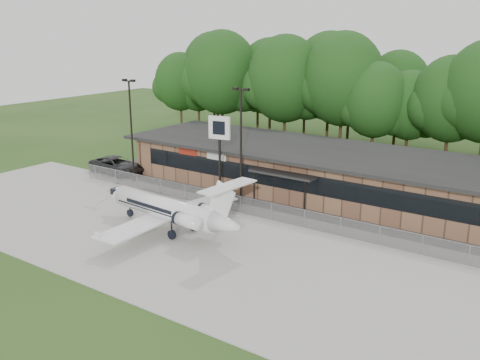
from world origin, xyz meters
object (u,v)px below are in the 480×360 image
Objects in this scene: terminal at (332,173)px; pole_sign at (219,137)px; suv at (117,165)px; business_jet at (170,210)px.

pole_sign is at bearing -136.28° from terminal.
pole_sign is (14.53, -1.11, 4.93)m from suv.
pole_sign is at bearing -92.17° from suv.
pole_sign reaches higher than suv.
pole_sign is (-7.47, -7.14, 3.65)m from terminal.
terminal is 10.96m from pole_sign.
terminal reaches higher than suv.
terminal is 5.38× the size of pole_sign.
business_jet is 18.56m from suv.
business_jet is at bearing -111.26° from terminal.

